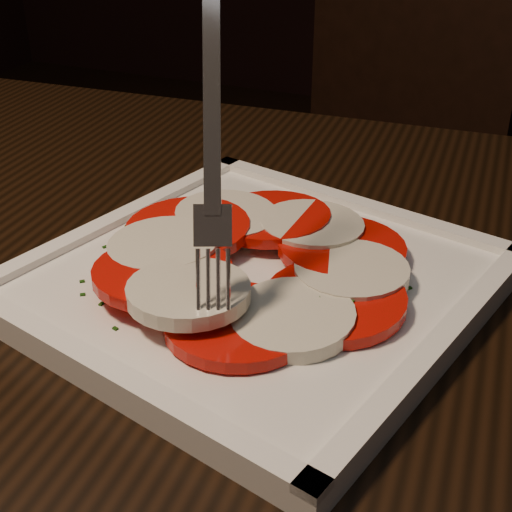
{
  "coord_description": "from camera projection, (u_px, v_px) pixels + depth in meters",
  "views": [
    {
      "loc": [
        0.12,
        -0.12,
        1.03
      ],
      "look_at": [
        -0.05,
        0.27,
        0.78
      ],
      "focal_mm": 50.0,
      "sensor_mm": 36.0,
      "label": 1
    }
  ],
  "objects": [
    {
      "name": "table",
      "position": [
        279.0,
        414.0,
        0.54
      ],
      "size": [
        1.24,
        0.86,
        0.75
      ],
      "rotation": [
        0.0,
        0.0,
        0.05
      ],
      "color": "black",
      "rests_on": "ground"
    },
    {
      "name": "chair",
      "position": [
        369.0,
        160.0,
        1.28
      ],
      "size": [
        0.55,
        0.55,
        0.93
      ],
      "rotation": [
        0.0,
        0.0,
        -0.38
      ],
      "color": "black",
      "rests_on": "ground"
    },
    {
      "name": "caprese_salad",
      "position": [
        256.0,
        261.0,
        0.5
      ],
      "size": [
        0.23,
        0.23,
        0.03
      ],
      "color": "red",
      "rests_on": "plate"
    },
    {
      "name": "plate",
      "position": [
        256.0,
        283.0,
        0.51
      ],
      "size": [
        0.36,
        0.36,
        0.01
      ],
      "primitive_type": "cube",
      "rotation": [
        0.0,
        0.0,
        -0.26
      ],
      "color": "white",
      "rests_on": "table"
    },
    {
      "name": "fork",
      "position": [
        213.0,
        129.0,
        0.43
      ],
      "size": [
        0.07,
        0.11,
        0.18
      ],
      "primitive_type": null,
      "rotation": [
        0.0,
        0.0,
        0.4
      ],
      "color": "white",
      "rests_on": "caprese_salad"
    }
  ]
}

